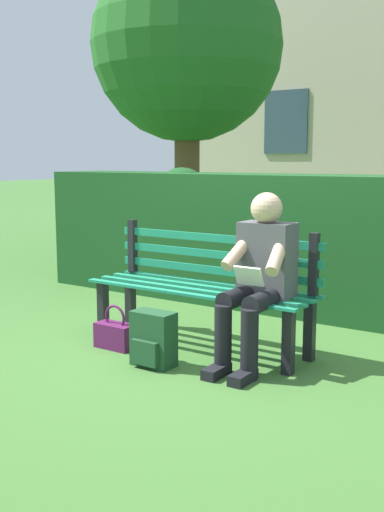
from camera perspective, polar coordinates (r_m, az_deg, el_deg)
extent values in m
plane|color=#3D6B2D|center=(4.78, 0.68, -8.37)|extent=(60.00, 60.00, 0.00)
cube|color=black|center=(4.19, 8.89, -7.82)|extent=(0.07, 0.07, 0.45)
cube|color=black|center=(5.08, -8.20, -4.80)|extent=(0.07, 0.07, 0.45)
cube|color=black|center=(4.49, 10.79, -6.72)|extent=(0.07, 0.07, 0.45)
cube|color=black|center=(5.33, -5.70, -4.09)|extent=(0.07, 0.07, 0.45)
cube|color=#1E8460|center=(4.85, 2.14, -2.54)|extent=(1.81, 0.06, 0.02)
cube|color=#1E8460|center=(4.73, 1.19, -2.84)|extent=(1.81, 0.06, 0.02)
cube|color=#1E8460|center=(4.61, 0.18, -3.15)|extent=(1.81, 0.06, 0.02)
cube|color=#1E8460|center=(4.49, -0.88, -3.48)|extent=(1.81, 0.06, 0.02)
cube|color=black|center=(4.42, 11.18, -0.76)|extent=(0.06, 0.06, 0.45)
cube|color=black|center=(5.28, -5.50, 0.93)|extent=(0.06, 0.06, 0.45)
cube|color=#1E8460|center=(4.82, 2.09, -1.32)|extent=(1.81, 0.02, 0.06)
cube|color=#1E8460|center=(4.80, 2.10, 0.16)|extent=(1.81, 0.02, 0.06)
cube|color=#1E8460|center=(4.78, 2.11, 1.66)|extent=(1.81, 0.02, 0.06)
cube|color=#4C4C51|center=(4.36, 6.93, -0.31)|extent=(0.38, 0.22, 0.52)
sphere|color=#D8AD8C|center=(4.30, 6.90, 4.39)|extent=(0.22, 0.22, 0.22)
cylinder|color=black|center=(4.18, 6.76, -4.07)|extent=(0.13, 0.42, 0.13)
cylinder|color=black|center=(4.27, 4.38, -3.74)|extent=(0.13, 0.42, 0.13)
cylinder|color=black|center=(4.06, 5.31, -8.13)|extent=(0.12, 0.12, 0.47)
cylinder|color=black|center=(4.16, 2.88, -7.69)|extent=(0.12, 0.12, 0.47)
cube|color=black|center=(4.06, 4.72, -11.09)|extent=(0.10, 0.24, 0.07)
cube|color=black|center=(4.16, 2.27, -10.59)|extent=(0.10, 0.24, 0.07)
cylinder|color=#D8AD8C|center=(4.16, 7.89, 0.08)|extent=(0.14, 0.32, 0.26)
cylinder|color=#D8AD8C|center=(4.30, 4.31, 0.43)|extent=(0.14, 0.32, 0.26)
cube|color=white|center=(4.15, 5.26, -1.85)|extent=(0.20, 0.07, 0.13)
cube|color=#19471E|center=(5.89, 10.17, 1.16)|extent=(5.76, 0.78, 1.28)
sphere|color=#19471E|center=(6.63, -0.93, 5.49)|extent=(0.62, 0.62, 0.62)
cylinder|color=brown|center=(8.84, -0.46, 7.01)|extent=(0.36, 0.36, 2.24)
sphere|color=#236023|center=(8.97, -0.47, 18.89)|extent=(2.64, 2.64, 2.64)
sphere|color=#236023|center=(9.63, -2.44, 16.61)|extent=(1.58, 1.58, 1.58)
cube|color=#334756|center=(12.28, 8.65, 12.13)|extent=(0.90, 0.04, 1.20)
cube|color=#1E4728|center=(4.33, -3.57, -7.62)|extent=(0.30, 0.16, 0.38)
cube|color=#1E4728|center=(4.27, -4.40, -8.92)|extent=(0.21, 0.04, 0.17)
cylinder|color=#1E4728|center=(4.34, -1.83, -7.28)|extent=(0.04, 0.04, 0.23)
cylinder|color=#1E4728|center=(4.45, -3.74, -6.90)|extent=(0.04, 0.04, 0.23)
cube|color=#59194C|center=(4.76, -7.09, -7.32)|extent=(0.31, 0.15, 0.19)
torus|color=#59194C|center=(4.72, -7.13, -5.63)|extent=(0.19, 0.02, 0.19)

